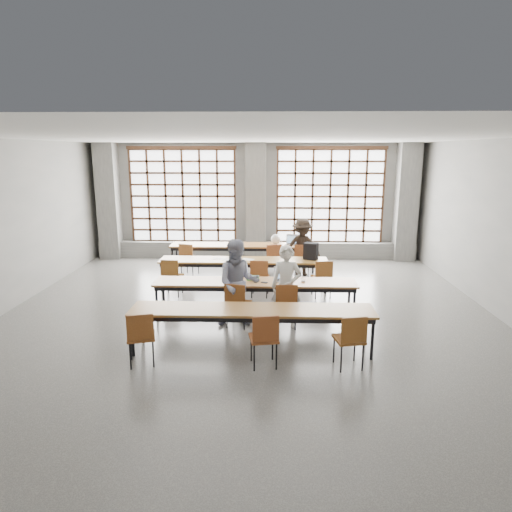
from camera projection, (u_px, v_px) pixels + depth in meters
The scene contains 39 objects.
floor at pixel (247, 318), 9.08m from camera, with size 11.00×11.00×0.00m, color #4D4D4B.
ceiling at pixel (247, 137), 8.29m from camera, with size 11.00×11.00×0.00m, color silver.
wall_back at pixel (256, 201), 14.04m from camera, with size 10.00×10.00×0.00m, color slate.
wall_front at pixel (208, 362), 3.33m from camera, with size 10.00×10.00×0.00m, color slate.
column_left at pixel (109, 201), 13.91m from camera, with size 0.60×0.55×3.50m, color #50504E.
column_mid at pixel (256, 202), 13.77m from camera, with size 0.60×0.55×3.50m, color #50504E.
column_right at pixel (406, 203), 13.62m from camera, with size 0.60×0.55×3.50m, color #50504E.
window_left at pixel (183, 196), 14.00m from camera, with size 3.32×0.12×3.00m.
window_right at pixel (330, 197), 13.86m from camera, with size 3.32×0.12×3.00m.
sill_ledge at pixel (256, 250), 14.18m from camera, with size 9.80×0.35×0.50m, color #50504E.
desk_row_a at pixel (243, 247), 12.62m from camera, with size 4.00×0.70×0.73m.
desk_row_b at pixel (244, 262), 10.89m from camera, with size 4.00×0.70×0.73m.
desk_row_c at pixel (255, 284), 9.06m from camera, with size 4.00×0.70×0.73m.
desk_row_d at pixel (252, 312), 7.49m from camera, with size 4.00×0.70×0.73m.
chair_back_left at pixel (188, 256), 12.09m from camera, with size 0.53×0.53×0.88m.
chair_back_mid at pixel (273, 257), 12.01m from camera, with size 0.52×0.52×0.88m.
chair_back_right at pixel (302, 257), 11.99m from camera, with size 0.45×0.46×0.88m.
chair_mid_left at pixel (171, 274), 10.36m from camera, with size 0.46×0.46×0.88m.
chair_mid_centre at pixel (259, 274), 10.29m from camera, with size 0.44×0.45×0.88m.
chair_mid_right at pixel (322, 275), 10.25m from camera, with size 0.48×0.48×0.88m.
chair_front_left at pixel (237, 300), 8.49m from camera, with size 0.51×0.52×0.88m.
chair_front_right at pixel (286, 301), 8.46m from camera, with size 0.42×0.43×0.88m.
chair_near_left at pixel (141, 333), 6.96m from camera, with size 0.52×0.52×0.88m.
chair_near_mid at pixel (264, 335), 6.90m from camera, with size 0.49×0.49×0.88m.
chair_near_right at pixel (351, 336), 6.86m from camera, with size 0.49×0.49×0.88m.
student_male at pixel (286, 286), 8.53m from camera, with size 0.57×0.37×1.56m, color silver.
student_female at pixel (238, 283), 8.55m from camera, with size 0.81×0.63×1.67m, color navy.
student_back at pixel (302, 247), 12.06m from camera, with size 0.99×0.57×1.53m, color black.
laptop_front at pixel (283, 277), 9.12m from camera, with size 0.36×0.31×0.26m.
laptop_back at pixel (292, 242), 12.66m from camera, with size 0.41×0.37×0.26m.
mouse at pixel (303, 281), 9.00m from camera, with size 0.10×0.06×0.04m, color white.
green_box at pixel (253, 278), 9.12m from camera, with size 0.25×0.09×0.09m, color #2C873A.
phone at pixel (264, 282), 8.94m from camera, with size 0.13×0.06×0.01m, color black.
paper_sheet_a at pixel (219, 259), 10.94m from camera, with size 0.30×0.21×0.00m, color white.
paper_sheet_b at pixel (231, 260), 10.83m from camera, with size 0.30×0.21×0.00m, color white.
paper_sheet_c at pixel (248, 259), 10.87m from camera, with size 0.30×0.21×0.00m, color white.
backpack at pixel (311, 251), 10.83m from camera, with size 0.32×0.20×0.40m, color black.
plastic_bag at pixel (276, 239), 12.59m from camera, with size 0.26×0.21×0.29m, color silver.
red_pouch at pixel (141, 334), 7.04m from camera, with size 0.20×0.08×0.06m, color maroon.
Camera 1 is at (0.45, -8.55, 3.25)m, focal length 32.00 mm.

